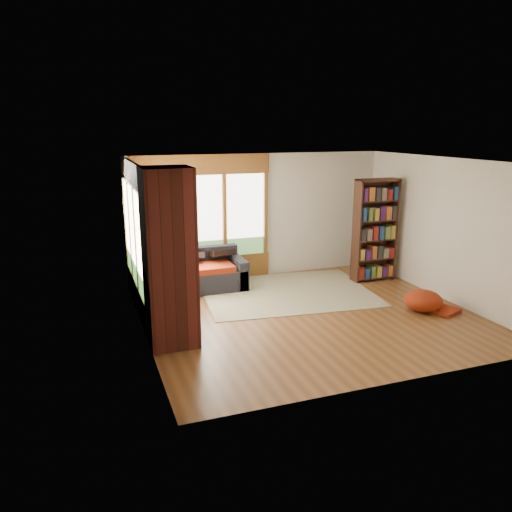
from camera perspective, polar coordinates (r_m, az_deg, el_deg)
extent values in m
plane|color=brown|center=(8.67, 6.00, -6.67)|extent=(5.50, 5.50, 0.00)
plane|color=white|center=(8.10, 6.49, 10.74)|extent=(5.50, 5.50, 0.00)
cube|color=silver|center=(10.55, 0.29, 4.59)|extent=(5.50, 0.04, 2.60)
cube|color=silver|center=(6.22, 16.34, -3.15)|extent=(5.50, 0.04, 2.60)
cube|color=silver|center=(7.53, -12.96, 0.12)|extent=(0.04, 5.00, 2.60)
cube|color=silver|center=(9.79, 20.89, 2.84)|extent=(0.04, 5.00, 2.60)
cube|color=brown|center=(10.16, -6.04, 4.42)|extent=(2.82, 0.10, 1.90)
cube|color=white|center=(10.16, -6.04, 4.42)|extent=(2.54, 0.09, 1.62)
cube|color=brown|center=(8.68, -13.78, 2.32)|extent=(0.10, 2.62, 1.90)
cube|color=white|center=(8.68, -13.78, 2.32)|extent=(0.09, 2.36, 1.62)
cube|color=#5E7843|center=(9.43, -14.31, 5.71)|extent=(0.03, 0.72, 0.90)
cube|color=#471914|center=(7.24, -9.86, -0.29)|extent=(0.70, 0.70, 2.60)
cube|color=black|center=(9.94, -7.80, -2.64)|extent=(2.20, 0.90, 0.42)
cube|color=black|center=(10.16, -8.29, 0.07)|extent=(2.20, 0.20, 0.38)
cube|color=black|center=(10.15, -2.29, -1.61)|extent=(0.20, 0.90, 0.60)
cube|color=#962B11|center=(9.73, -8.28, -1.38)|extent=(1.90, 0.66, 0.12)
cube|color=black|center=(9.22, -10.90, -4.16)|extent=(0.90, 2.20, 0.42)
cube|color=black|center=(9.06, -13.20, -1.97)|extent=(0.20, 2.20, 0.38)
cube|color=black|center=(8.26, -9.81, -5.69)|extent=(0.90, 0.20, 0.60)
cube|color=#962B11|center=(8.83, -9.85, -3.12)|extent=(0.66, 1.20, 0.12)
cube|color=#962B11|center=(9.73, -10.84, -1.50)|extent=(0.66, 0.66, 0.12)
cube|color=beige|center=(9.75, 3.54, -4.13)|extent=(3.46, 2.79, 0.01)
cube|color=#381C12|center=(10.79, 15.38, 2.99)|extent=(0.04, 0.30, 2.12)
cube|color=#381C12|center=(10.32, 11.42, 2.71)|extent=(0.04, 0.30, 2.12)
cube|color=#381C12|center=(10.66, 13.03, 3.01)|extent=(0.91, 0.02, 2.12)
cube|color=#381C12|center=(10.79, 13.13, -2.34)|extent=(0.83, 0.28, 0.03)
cube|color=#381C12|center=(10.68, 13.26, -0.27)|extent=(0.83, 0.28, 0.03)
cube|color=#381C12|center=(10.59, 13.38, 1.84)|extent=(0.83, 0.28, 0.03)
cube|color=#381C12|center=(10.51, 13.51, 3.99)|extent=(0.83, 0.28, 0.03)
cube|color=#381C12|center=(10.44, 13.64, 6.16)|extent=(0.83, 0.28, 0.03)
cube|color=#381C12|center=(10.40, 13.78, 8.36)|extent=(0.83, 0.28, 0.03)
cube|color=#726659|center=(10.53, 13.50, 2.84)|extent=(0.79, 0.22, 1.96)
ellipsoid|color=#962B11|center=(9.22, 18.56, -4.78)|extent=(0.68, 0.68, 0.36)
ellipsoid|color=brown|center=(9.63, -9.77, 0.13)|extent=(1.05, 0.88, 0.30)
sphere|color=brown|center=(9.77, -8.19, 1.28)|extent=(0.47, 0.47, 0.36)
cone|color=brown|center=(9.70, -8.52, 2.06)|extent=(0.17, 0.17, 0.16)
ellipsoid|color=black|center=(8.68, -10.68, -1.86)|extent=(0.49, 0.72, 0.24)
sphere|color=black|center=(8.89, -11.07, -0.72)|extent=(0.30, 0.30, 0.28)
cone|color=black|center=(8.82, -11.04, -0.08)|extent=(0.11, 0.11, 0.12)
cube|color=black|center=(10.14, -4.30, 1.14)|extent=(0.45, 0.12, 0.45)
cube|color=black|center=(10.01, -7.61, 0.86)|extent=(0.45, 0.12, 0.45)
cube|color=black|center=(9.42, -12.53, -0.23)|extent=(0.45, 0.12, 0.45)
cube|color=black|center=(8.37, -11.53, -2.05)|extent=(0.45, 0.12, 0.45)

